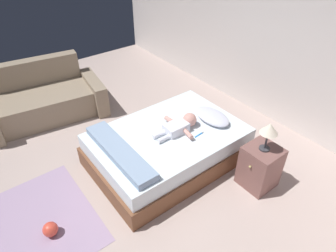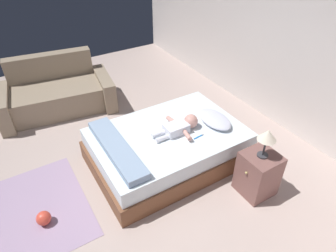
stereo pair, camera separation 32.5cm
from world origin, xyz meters
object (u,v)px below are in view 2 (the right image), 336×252
at_px(pillow, 215,119).
at_px(couch, 56,93).
at_px(toy_ball, 44,218).
at_px(bed, 168,147).
at_px(toothbrush, 199,136).
at_px(baby, 181,126).
at_px(nightstand, 258,174).
at_px(lamp, 267,136).

relative_size(pillow, couch, 0.28).
bearing_deg(toy_ball, pillow, 90.62).
distance_m(bed, toothbrush, 0.48).
height_order(bed, baby, baby).
relative_size(baby, toy_ball, 4.07).
distance_m(bed, nightstand, 1.21).
bearing_deg(couch, nightstand, 25.91).
relative_size(bed, lamp, 5.49).
xyz_separation_m(toothbrush, lamp, (0.74, 0.34, 0.36)).
relative_size(pillow, nightstand, 0.96).
bearing_deg(toothbrush, lamp, 24.82).
height_order(bed, lamp, lamp).
height_order(baby, toothbrush, baby).
relative_size(toothbrush, toy_ball, 0.95).
bearing_deg(nightstand, toothbrush, -155.19).
relative_size(baby, nightstand, 1.14).
distance_m(baby, couch, 2.49).
xyz_separation_m(bed, pillow, (0.15, 0.65, 0.30)).
bearing_deg(baby, toy_ball, -86.46).
height_order(bed, pillow, pillow).
bearing_deg(nightstand, bed, -148.66).
bearing_deg(couch, baby, 26.00).
distance_m(baby, toothbrush, 0.27).
bearing_deg(baby, toothbrush, 28.44).
bearing_deg(baby, lamp, 25.71).
bearing_deg(lamp, pillow, 178.40).
relative_size(nightstand, lamp, 1.55).
bearing_deg(lamp, bed, -148.65).
bearing_deg(bed, toy_ball, -84.25).
bearing_deg(toothbrush, bed, -135.50).
distance_m(baby, toy_ball, 1.93).
bearing_deg(toothbrush, nightstand, 24.81).
height_order(baby, lamp, lamp).
height_order(couch, nightstand, couch).
height_order(toothbrush, lamp, lamp).
bearing_deg(nightstand, baby, -154.30).
distance_m(bed, couch, 2.35).
distance_m(toothbrush, lamp, 0.89).
relative_size(pillow, lamp, 1.50).
height_order(pillow, toy_ball, pillow).
distance_m(nightstand, toy_ball, 2.50).
xyz_separation_m(toothbrush, toy_ball, (-0.12, -2.00, -0.40)).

